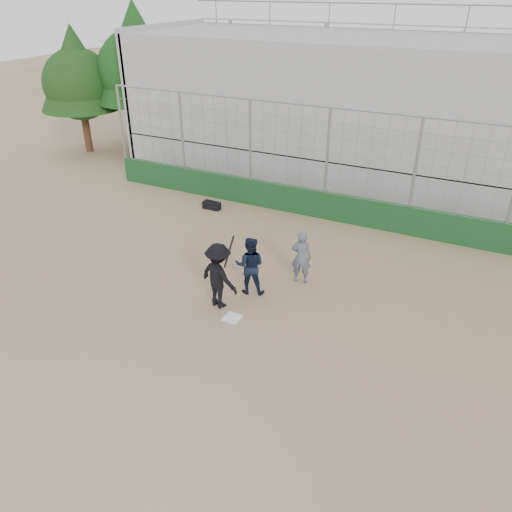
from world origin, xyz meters
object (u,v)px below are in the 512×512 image
at_px(batter_at_plate, 219,276).
at_px(equipment_bag, 212,205).
at_px(umpire, 301,260).
at_px(catcher_crouched, 250,275).

distance_m(batter_at_plate, equipment_bag, 6.57).
relative_size(umpire, equipment_bag, 2.10).
xyz_separation_m(batter_at_plate, catcher_crouched, (0.45, 0.91, -0.34)).
bearing_deg(catcher_crouched, umpire, 48.62).
relative_size(batter_at_plate, catcher_crouched, 1.70).
distance_m(catcher_crouched, umpire, 1.58).
relative_size(catcher_crouched, equipment_bag, 1.69).
relative_size(catcher_crouched, umpire, 0.81).
xyz_separation_m(catcher_crouched, equipment_bag, (-3.96, 4.58, -0.43)).
relative_size(batter_at_plate, umpire, 1.37).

